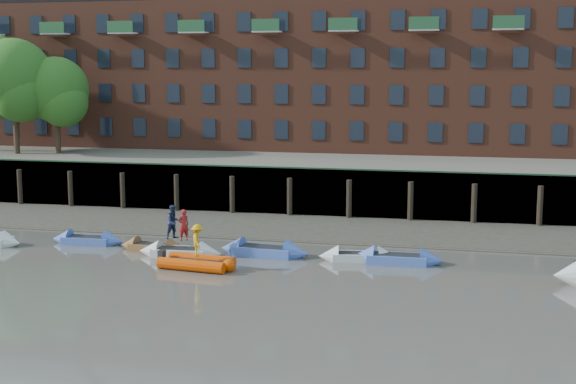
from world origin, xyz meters
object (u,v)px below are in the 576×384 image
(person_rower_b, at_px, (174,222))
(rib_tender, at_px, (200,263))
(rowboat_2, at_px, (153,247))
(rowboat_6, at_px, (397,259))
(rowboat_5, at_px, (358,257))
(rowboat_4, at_px, (264,251))
(rowboat_3, at_px, (180,252))
(person_rower_a, at_px, (183,225))
(rowboat_1, at_px, (88,240))
(person_rib_crew, at_px, (197,241))

(person_rower_b, bearing_deg, rib_tender, -96.34)
(rowboat_2, height_order, rowboat_6, rowboat_6)
(rowboat_5, distance_m, rib_tender, 8.17)
(rowboat_4, relative_size, rowboat_6, 1.08)
(rowboat_3, bearing_deg, person_rower_a, -7.79)
(rowboat_1, distance_m, rowboat_3, 6.41)
(rowboat_3, distance_m, person_rower_a, 1.49)
(rowboat_1, xyz_separation_m, rowboat_5, (15.45, -0.51, -0.01))
(person_rower_a, bearing_deg, rowboat_4, 153.49)
(rowboat_5, height_order, person_rower_b, person_rower_b)
(rowboat_6, relative_size, person_rower_a, 2.81)
(person_rib_crew, bearing_deg, rowboat_3, 14.86)
(rowboat_1, xyz_separation_m, rowboat_2, (4.29, -0.81, -0.01))
(person_rower_a, bearing_deg, person_rib_crew, 81.11)
(rowboat_4, bearing_deg, person_rower_a, -157.72)
(rowboat_4, bearing_deg, rowboat_2, -171.97)
(rowboat_6, distance_m, person_rib_crew, 10.14)
(rib_tender, bearing_deg, rowboat_4, 62.16)
(person_rower_a, relative_size, person_rib_crew, 1.03)
(rowboat_3, relative_size, person_rower_b, 2.50)
(person_rower_b, bearing_deg, rowboat_4, -37.47)
(rowboat_3, distance_m, person_rower_b, 1.63)
(rib_tender, relative_size, person_rib_crew, 2.45)
(rowboat_3, xyz_separation_m, person_rower_a, (0.23, -0.02, 1.48))
(rowboat_3, bearing_deg, rowboat_6, 2.66)
(rowboat_3, relative_size, person_rib_crew, 2.82)
(rib_tender, relative_size, person_rower_a, 2.37)
(rowboat_1, height_order, rib_tender, rowboat_1)
(rowboat_1, xyz_separation_m, person_rower_a, (6.40, -1.75, 1.49))
(rowboat_5, height_order, person_rower_a, person_rower_a)
(rowboat_1, relative_size, rowboat_2, 1.06)
(rowboat_2, bearing_deg, rowboat_6, 6.73)
(rowboat_6, xyz_separation_m, person_rower_b, (-11.71, -0.80, 1.55))
(rowboat_2, bearing_deg, rowboat_1, 175.43)
(rib_tender, height_order, person_rower_b, person_rower_b)
(rowboat_4, xyz_separation_m, person_rower_b, (-4.68, -0.95, 1.53))
(person_rower_b, bearing_deg, rowboat_5, -43.33)
(rowboat_4, distance_m, person_rower_b, 5.02)
(rowboat_5, bearing_deg, rowboat_1, 168.73)
(rowboat_1, relative_size, rib_tender, 1.09)
(person_rower_a, distance_m, person_rib_crew, 2.75)
(rowboat_5, bearing_deg, person_rower_a, 178.41)
(rowboat_2, distance_m, rowboat_6, 13.18)
(rowboat_3, bearing_deg, rowboat_5, 4.78)
(rowboat_4, bearing_deg, rib_tender, -119.92)
(rowboat_6, xyz_separation_m, person_rower_a, (-11.06, -1.08, 1.47))
(rib_tender, bearing_deg, rowboat_2, 147.49)
(person_rower_a, height_order, person_rib_crew, person_rower_a)
(rowboat_5, relative_size, person_rower_b, 2.32)
(rowboat_5, height_order, rib_tender, rowboat_5)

